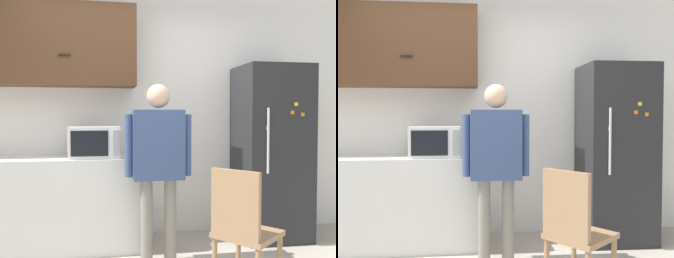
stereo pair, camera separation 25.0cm
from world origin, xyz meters
TOP-DOWN VIEW (x-y plane):
  - back_wall at (0.00, 1.76)m, footprint 6.00×0.06m
  - counter at (-1.13, 1.42)m, footprint 2.15×0.63m
  - upper_cabinets at (-1.13, 1.55)m, footprint 2.15×0.39m
  - microwave at (-0.47, 1.35)m, footprint 0.49×0.42m
  - person at (0.10, 0.92)m, footprint 0.60×0.23m
  - refrigerator at (1.40, 1.40)m, footprint 0.70×0.68m
  - chair at (0.61, 0.20)m, footprint 0.58×0.58m

SIDE VIEW (x-z plane):
  - counter at x=-1.13m, z-range 0.00..0.91m
  - chair at x=0.61m, z-range 0.04..0.98m
  - refrigerator at x=1.40m, z-range 0.00..1.85m
  - person at x=0.10m, z-range 0.17..1.77m
  - microwave at x=-0.47m, z-range 0.91..1.21m
  - back_wall at x=0.00m, z-range 0.00..2.70m
  - upper_cabinets at x=-1.13m, z-range 1.61..2.43m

